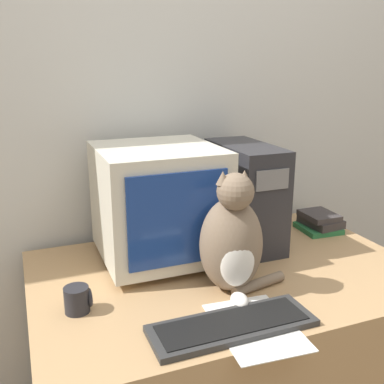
{
  "coord_description": "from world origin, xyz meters",
  "views": [
    {
      "loc": [
        -0.64,
        -0.85,
        1.43
      ],
      "look_at": [
        -0.12,
        0.46,
        1.02
      ],
      "focal_mm": 42.0,
      "sensor_mm": 36.0,
      "label": 1
    }
  ],
  "objects": [
    {
      "name": "wall_back",
      "position": [
        0.0,
        0.92,
        1.25
      ],
      "size": [
        7.0,
        0.05,
        2.5
      ],
      "color": "silver",
      "rests_on": "ground_plane"
    },
    {
      "name": "desk",
      "position": [
        0.0,
        0.43,
        0.36
      ],
      "size": [
        1.32,
        0.86,
        0.73
      ],
      "color": "tan",
      "rests_on": "ground_plane"
    },
    {
      "name": "crt_monitor",
      "position": [
        -0.19,
        0.61,
        0.94
      ],
      "size": [
        0.41,
        0.43,
        0.42
      ],
      "color": "beige",
      "rests_on": "desk"
    },
    {
      "name": "computer_tower",
      "position": [
        0.17,
        0.63,
        0.93
      ],
      "size": [
        0.18,
        0.39,
        0.4
      ],
      "color": "#28282D",
      "rests_on": "desk"
    },
    {
      "name": "keyboard",
      "position": [
        -0.14,
        0.11,
        0.74
      ],
      "size": [
        0.46,
        0.16,
        0.02
      ],
      "color": "#2D2D2D",
      "rests_on": "desk"
    },
    {
      "name": "cat",
      "position": [
        -0.05,
        0.3,
        0.89
      ],
      "size": [
        0.3,
        0.26,
        0.4
      ],
      "rotation": [
        0.0,
        0.0,
        -0.19
      ],
      "color": "#7A6651",
      "rests_on": "desk"
    },
    {
      "name": "book_stack",
      "position": [
        0.54,
        0.63,
        0.77
      ],
      "size": [
        0.16,
        0.18,
        0.08
      ],
      "color": "#28703D",
      "rests_on": "desk"
    },
    {
      "name": "pen",
      "position": [
        -0.29,
        0.17,
        0.73
      ],
      "size": [
        0.13,
        0.05,
        0.01
      ],
      "color": "maroon",
      "rests_on": "desk"
    },
    {
      "name": "paper_sheet",
      "position": [
        -0.08,
        0.09,
        0.73
      ],
      "size": [
        0.23,
        0.31,
        0.0
      ],
      "color": "white",
      "rests_on": "desk"
    },
    {
      "name": "mug",
      "position": [
        -0.52,
        0.35,
        0.77
      ],
      "size": [
        0.08,
        0.07,
        0.08
      ],
      "color": "#232328",
      "rests_on": "desk"
    }
  ]
}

